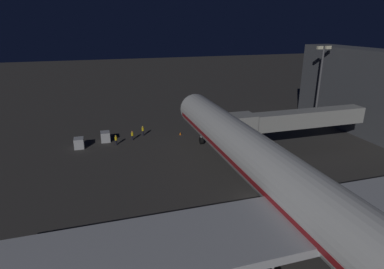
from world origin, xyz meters
name	(u,v)px	position (x,y,z in m)	size (l,w,h in m)	color
ground_plane	(254,201)	(0.00, 0.00, 0.00)	(320.00, 320.00, 0.00)	#383533
airliner_at_gate	(308,202)	(0.00, 9.16, 5.12)	(55.60, 68.67, 19.17)	silver
jet_bridge	(290,120)	(-12.09, -11.98, 5.22)	(22.57, 3.40, 6.74)	#9E9E99
apron_floodlight_mast	(320,79)	(-25.50, -23.20, 9.04)	(2.90, 0.50, 15.29)	#59595E
baggage_container_near_belt	(79,143)	(19.67, -23.16, 0.83)	(1.52, 1.87, 1.66)	#B7BABF
baggage_container_mid_row	(105,137)	(15.41, -25.07, 0.85)	(1.51, 1.88, 1.69)	#B7BABF
ground_crew_near_nose_gear	(132,135)	(10.89, -24.37, 0.92)	(0.40, 0.40, 1.68)	black
ground_crew_by_belt_loader	(143,130)	(8.79, -26.08, 1.02)	(0.40, 0.40, 1.85)	black
ground_crew_marshaller_fwd	(116,140)	(13.78, -22.80, 0.94)	(0.40, 0.40, 1.71)	black
traffic_cone_nose_port	(203,131)	(-2.20, -24.57, 0.28)	(0.36, 0.36, 0.55)	orange
traffic_cone_nose_starboard	(180,133)	(2.20, -24.57, 0.28)	(0.36, 0.36, 0.55)	orange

